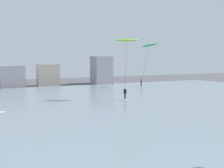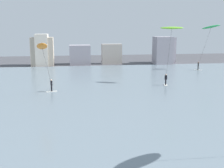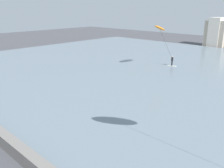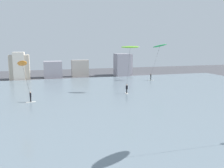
% 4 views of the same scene
% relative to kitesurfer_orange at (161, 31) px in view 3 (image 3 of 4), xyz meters
% --- Properties ---
extents(seawall_barrier, '(60.00, 0.70, 0.94)m').
position_rel_kitesurfer_orange_xyz_m(seawall_barrier, '(8.48, -25.89, -5.34)').
color(seawall_barrier, slate).
rests_on(seawall_barrier, ground).
extents(water_bay, '(84.00, 52.00, 0.10)m').
position_rel_kitesurfer_orange_xyz_m(water_bay, '(8.48, 0.81, -5.76)').
color(water_bay, slate).
rests_on(water_bay, ground).
extents(kitesurfer_orange, '(2.39, 5.25, 6.86)m').
position_rel_kitesurfer_orange_xyz_m(kitesurfer_orange, '(0.00, 0.00, 0.00)').
color(kitesurfer_orange, silver).
rests_on(kitesurfer_orange, water_bay).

